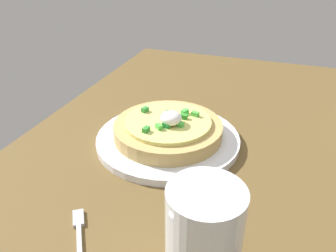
{
  "coord_description": "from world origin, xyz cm",
  "views": [
    {
      "loc": [
        45.16,
        5.91,
        35.33
      ],
      "look_at": [
        -3.31,
        -11.18,
        6.4
      ],
      "focal_mm": 36.17,
      "sensor_mm": 36.0,
      "label": 1
    }
  ],
  "objects_px": {
    "plate": "(168,139)",
    "cup_near": "(203,246)",
    "pizza": "(168,128)",
    "fork": "(79,237)"
  },
  "relations": [
    {
      "from": "pizza",
      "to": "fork",
      "type": "distance_m",
      "value": 0.25
    },
    {
      "from": "plate",
      "to": "cup_near",
      "type": "bearing_deg",
      "value": 26.34
    },
    {
      "from": "pizza",
      "to": "cup_near",
      "type": "height_order",
      "value": "cup_near"
    },
    {
      "from": "plate",
      "to": "fork",
      "type": "height_order",
      "value": "plate"
    },
    {
      "from": "pizza",
      "to": "fork",
      "type": "xyz_separation_m",
      "value": [
        0.24,
        -0.03,
        -0.03
      ]
    },
    {
      "from": "plate",
      "to": "fork",
      "type": "bearing_deg",
      "value": -6.62
    },
    {
      "from": "plate",
      "to": "fork",
      "type": "relative_size",
      "value": 2.54
    },
    {
      "from": "pizza",
      "to": "cup_near",
      "type": "distance_m",
      "value": 0.29
    },
    {
      "from": "plate",
      "to": "cup_near",
      "type": "xyz_separation_m",
      "value": [
        0.26,
        0.13,
        0.05
      ]
    },
    {
      "from": "fork",
      "to": "pizza",
      "type": "bearing_deg",
      "value": -40.65
    }
  ]
}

